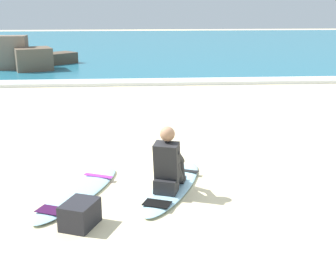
# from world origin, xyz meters

# --- Properties ---
(ground_plane) EXTENTS (80.00, 80.00, 0.00)m
(ground_plane) POSITION_xyz_m (0.00, 0.00, 0.00)
(ground_plane) COLOR beige
(sea) EXTENTS (80.00, 28.00, 0.10)m
(sea) POSITION_xyz_m (0.00, 22.32, 0.05)
(sea) COLOR teal
(sea) RESTS_ON ground
(breaking_foam) EXTENTS (80.00, 0.90, 0.11)m
(breaking_foam) POSITION_xyz_m (0.00, 8.62, 0.06)
(breaking_foam) COLOR white
(breaking_foam) RESTS_ON ground
(surfboard_main) EXTENTS (1.32, 2.24, 0.08)m
(surfboard_main) POSITION_xyz_m (-0.04, -0.55, 0.04)
(surfboard_main) COLOR #9ED1E5
(surfboard_main) RESTS_ON ground
(surfer_seated) EXTENTS (0.54, 0.77, 0.95)m
(surfer_seated) POSITION_xyz_m (-0.12, -0.72, 0.44)
(surfer_seated) COLOR #232326
(surfer_seated) RESTS_ON surfboard_main
(surfboard_spare_near) EXTENTS (1.36, 2.19, 0.08)m
(surfboard_spare_near) POSITION_xyz_m (-1.42, -0.67, 0.04)
(surfboard_spare_near) COLOR #9ED1E5
(surfboard_spare_near) RESTS_ON ground
(rock_outcrop_distant) EXTENTS (3.17, 3.58, 1.41)m
(rock_outcrop_distant) POSITION_xyz_m (-4.77, 12.34, 0.45)
(rock_outcrop_distant) COLOR brown
(rock_outcrop_distant) RESTS_ON ground
(beach_bag) EXTENTS (0.52, 0.58, 0.32)m
(beach_bag) POSITION_xyz_m (-1.28, -1.64, 0.16)
(beach_bag) COLOR #232328
(beach_bag) RESTS_ON ground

